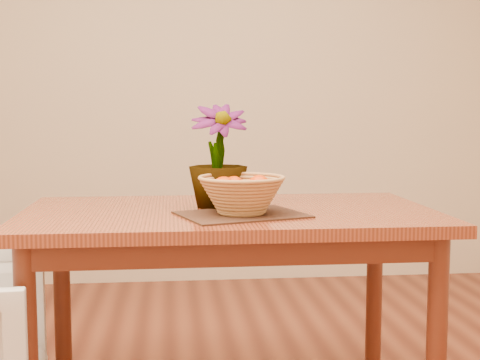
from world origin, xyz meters
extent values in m
cube|color=beige|center=(0.00, 2.25, 1.35)|extent=(4.00, 0.02, 2.70)
cube|color=maroon|center=(0.00, 0.30, 0.73)|extent=(1.40, 0.80, 0.04)
cube|color=#501F12|center=(0.00, 0.30, 0.67)|extent=(1.28, 0.68, 0.08)
cylinder|color=#501F12|center=(0.62, -0.02, 0.35)|extent=(0.06, 0.06, 0.71)
cylinder|color=#501F12|center=(-0.62, 0.62, 0.35)|extent=(0.06, 0.06, 0.71)
cylinder|color=#501F12|center=(0.62, 0.62, 0.35)|extent=(0.06, 0.06, 0.71)
cube|color=#381D14|center=(0.03, 0.17, 0.75)|extent=(0.45, 0.39, 0.01)
cylinder|color=#B4814B|center=(0.03, 0.17, 0.76)|extent=(0.14, 0.14, 0.01)
sphere|color=red|center=(0.03, 0.17, 0.83)|extent=(0.06, 0.06, 0.06)
sphere|color=red|center=(0.09, 0.19, 0.84)|extent=(0.08, 0.08, 0.08)
sphere|color=red|center=(0.01, 0.23, 0.84)|extent=(0.07, 0.07, 0.07)
sphere|color=red|center=(-0.03, 0.15, 0.84)|extent=(0.08, 0.08, 0.08)
sphere|color=red|center=(0.05, 0.11, 0.84)|extent=(0.07, 0.07, 0.07)
imported|color=#194F16|center=(-0.03, 0.35, 0.93)|extent=(0.21, 0.21, 0.36)
camera|label=1|loc=(-0.20, -1.96, 1.09)|focal=50.00mm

